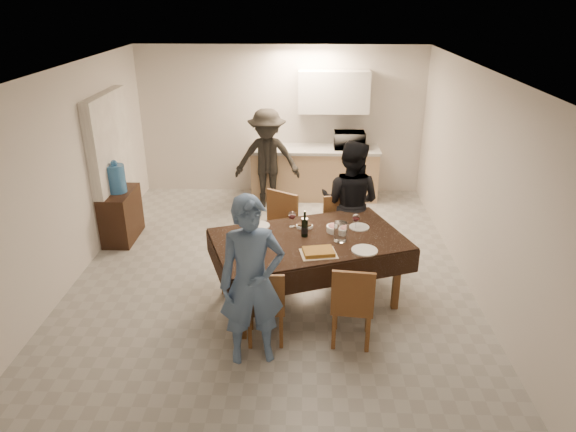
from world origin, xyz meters
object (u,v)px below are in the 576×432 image
dining_table (309,241)px  microwave (349,140)px  person_near (252,282)px  person_far (350,203)px  console (121,215)px  water_pitcher (340,232)px  wine_bottle (305,224)px  water_jug (116,179)px  savoury_tart (319,252)px  person_kitchen (267,159)px

dining_table → microwave: 3.48m
dining_table → person_near: (-0.55, -1.05, 0.08)m
person_far → console: bearing=12.0°
water_pitcher → wine_bottle: bearing=166.0°
console → water_jug: water_jug is taller
microwave → person_near: bearing=74.1°
wine_bottle → person_near: person_near is taller
console → water_jug: 0.57m
water_pitcher → person_far: person_far is taller
savoury_tart → person_kitchen: bearing=103.1°
dining_table → console: dining_table is taller
water_pitcher → person_near: bearing=-132.0°
savoury_tart → person_kitchen: 3.41m
dining_table → wine_bottle: 0.21m
water_pitcher → person_kitchen: size_ratio=0.13×
dining_table → savoury_tart: savoury_tart is taller
wine_bottle → person_near: bearing=-114.4°
person_far → water_pitcher: bearing=101.2°
person_near → person_far: size_ratio=1.03×
water_jug → person_kitchen: size_ratio=0.24×
person_far → person_kitchen: bearing=-35.6°
water_jug → water_pitcher: size_ratio=1.82×
dining_table → savoury_tart: 0.40m
microwave → person_kitchen: 1.48m
savoury_tart → person_far: person_far is taller
water_pitcher → person_far: bearing=79.7°
microwave → console: bearing=27.3°
person_near → savoury_tart: bearing=34.3°
dining_table → person_near: 1.19m
dining_table → person_kitchen: size_ratio=1.44×
water_jug → savoury_tart: bearing=-34.8°
dining_table → wine_bottle: (-0.05, 0.05, 0.19)m
person_far → person_kitchen: person_far is taller
person_near → person_kitchen: (-0.13, 3.99, -0.03)m
person_kitchen → dining_table: bearing=-77.1°
water_jug → wine_bottle: bearing=-29.9°
water_pitcher → savoury_tart: 0.42m
person_near → person_far: bearing=50.8°
console → person_far: person_far is taller
wine_bottle → water_pitcher: 0.41m
console → person_near: (2.21, -2.65, 0.50)m
dining_table → person_near: size_ratio=1.39×
console → wine_bottle: 3.18m
person_near → wine_bottle: bearing=54.0°
wine_bottle → water_jug: bearing=150.1°
wine_bottle → person_kitchen: person_kitchen is taller
person_kitchen → person_far: bearing=-57.1°
microwave → person_kitchen: (-1.39, -0.45, -0.21)m
savoury_tart → person_near: (-0.65, -0.67, 0.02)m
wine_bottle → water_pitcher: (0.40, -0.10, -0.05)m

